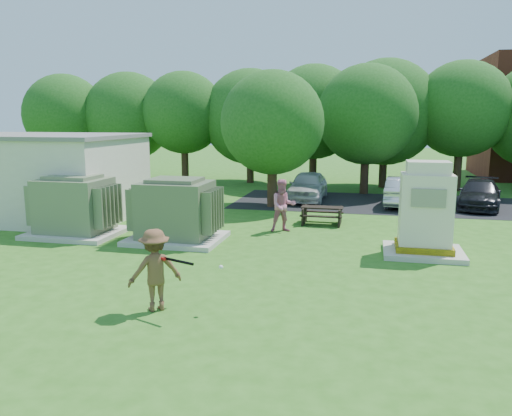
% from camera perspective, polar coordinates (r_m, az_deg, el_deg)
% --- Properties ---
extents(ground, '(120.00, 120.00, 0.00)m').
position_cam_1_polar(ground, '(11.69, -4.52, -9.72)').
color(ground, '#2D6619').
rests_on(ground, ground).
extents(service_building, '(10.00, 5.00, 3.20)m').
position_cam_1_polar(service_building, '(22.74, -26.22, 3.18)').
color(service_building, beige).
rests_on(service_building, ground).
extents(service_building_roof, '(10.20, 5.20, 0.15)m').
position_cam_1_polar(service_building_roof, '(22.62, -26.56, 7.39)').
color(service_building_roof, slate).
rests_on(service_building_roof, service_building).
extents(parking_strip, '(20.00, 6.00, 0.01)m').
position_cam_1_polar(parking_strip, '(24.56, 21.43, 0.22)').
color(parking_strip, '#232326').
rests_on(parking_strip, ground).
extents(transformer_left, '(3.00, 2.40, 2.07)m').
position_cam_1_polar(transformer_left, '(18.18, -20.00, 0.08)').
color(transformer_left, beige).
rests_on(transformer_left, ground).
extents(transformer_right, '(3.00, 2.40, 2.07)m').
position_cam_1_polar(transformer_right, '(16.46, -9.14, -0.43)').
color(transformer_right, beige).
rests_on(transformer_right, ground).
extents(generator_cabinet, '(2.27, 1.86, 2.77)m').
position_cam_1_polar(generator_cabinet, '(15.35, 18.78, -0.71)').
color(generator_cabinet, beige).
rests_on(generator_cabinet, ground).
extents(picnic_table, '(1.56, 1.17, 0.67)m').
position_cam_1_polar(picnic_table, '(19.10, 7.56, -0.60)').
color(picnic_table, black).
rests_on(picnic_table, ground).
extents(batter, '(1.29, 1.19, 1.74)m').
position_cam_1_polar(batter, '(10.68, -11.48, -6.95)').
color(batter, brown).
rests_on(batter, ground).
extents(person_at_picnic, '(1.11, 1.00, 1.87)m').
position_cam_1_polar(person_at_picnic, '(17.61, 3.12, 0.27)').
color(person_at_picnic, '#C96A88').
rests_on(person_at_picnic, ground).
extents(car_white, '(1.72, 4.18, 1.42)m').
position_cam_1_polar(car_white, '(24.53, 5.94, 2.53)').
color(car_white, silver).
rests_on(car_white, ground).
extents(car_silver_a, '(1.89, 4.22, 1.35)m').
position_cam_1_polar(car_silver_a, '(23.91, 16.50, 1.88)').
color(car_silver_a, silver).
rests_on(car_silver_a, ground).
extents(car_dark, '(2.65, 4.56, 1.24)m').
position_cam_1_polar(car_dark, '(24.55, 24.17, 1.48)').
color(car_dark, black).
rests_on(car_dark, ground).
extents(batting_equipment, '(1.36, 0.59, 0.26)m').
position_cam_1_polar(batting_equipment, '(10.32, -8.54, -6.06)').
color(batting_equipment, black).
rests_on(batting_equipment, ground).
extents(tree_row, '(41.30, 13.30, 7.30)m').
position_cam_1_polar(tree_row, '(29.01, 10.08, 10.45)').
color(tree_row, '#47301E').
rests_on(tree_row, ground).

